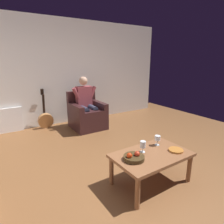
{
  "coord_description": "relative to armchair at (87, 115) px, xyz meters",
  "views": [
    {
      "loc": [
        1.49,
        1.79,
        1.63
      ],
      "look_at": [
        -0.37,
        -1.19,
        0.67
      ],
      "focal_mm": 30.62,
      "sensor_mm": 36.0,
      "label": 1
    }
  ],
  "objects": [
    {
      "name": "decorative_dish",
      "position": [
        -0.13,
        2.61,
        0.13
      ],
      "size": [
        0.2,
        0.2,
        0.02
      ],
      "primitive_type": "cylinder",
      "color": "#AF6B2C",
      "rests_on": "coffee_table"
    },
    {
      "name": "ground_plane",
      "position": [
        0.37,
        2.37,
        -0.31
      ],
      "size": [
        7.33,
        7.33,
        0.0
      ],
      "primitive_type": "plane",
      "color": "brown"
    },
    {
      "name": "fruit_bowl",
      "position": [
        0.5,
        2.49,
        0.15
      ],
      "size": [
        0.26,
        0.26,
        0.11
      ],
      "color": "#3A2A14",
      "rests_on": "coffee_table"
    },
    {
      "name": "armchair",
      "position": [
        0.0,
        0.0,
        0.0
      ],
      "size": [
        0.74,
        0.81,
        0.88
      ],
      "rotation": [
        0.0,
        0.0,
        0.01
      ],
      "color": "#331A1B",
      "rests_on": "ground"
    },
    {
      "name": "person_seated",
      "position": [
        0.0,
        -0.02,
        0.35
      ],
      "size": [
        0.63,
        0.57,
        1.24
      ],
      "rotation": [
        0.0,
        0.0,
        0.01
      ],
      "color": "#933E44",
      "rests_on": "ground"
    },
    {
      "name": "guitar",
      "position": [
        0.88,
        -0.51,
        -0.1
      ],
      "size": [
        0.37,
        0.21,
        0.96
      ],
      "color": "#B27741",
      "rests_on": "ground"
    },
    {
      "name": "radiator",
      "position": [
        1.63,
        -0.65,
        -0.03
      ],
      "size": [
        0.51,
        0.06,
        0.57
      ],
      "primitive_type": "cube",
      "color": "white",
      "rests_on": "ground"
    },
    {
      "name": "coffee_table",
      "position": [
        0.21,
        2.5,
        0.06
      ],
      "size": [
        1.04,
        0.66,
        0.43
      ],
      "rotation": [
        0.0,
        0.0,
        0.02
      ],
      "color": "brown",
      "rests_on": "ground"
    },
    {
      "name": "wine_glass_near",
      "position": [
        0.28,
        2.4,
        0.22
      ],
      "size": [
        0.07,
        0.07,
        0.16
      ],
      "color": "silver",
      "rests_on": "coffee_table"
    },
    {
      "name": "wall_back",
      "position": [
        0.37,
        -0.72,
        1.0
      ],
      "size": [
        6.01,
        0.06,
        2.62
      ],
      "primitive_type": "cube",
      "color": "silver",
      "rests_on": "ground"
    },
    {
      "name": "wine_glass_far",
      "position": [
        -0.05,
        2.34,
        0.22
      ],
      "size": [
        0.08,
        0.08,
        0.15
      ],
      "color": "silver",
      "rests_on": "coffee_table"
    }
  ]
}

